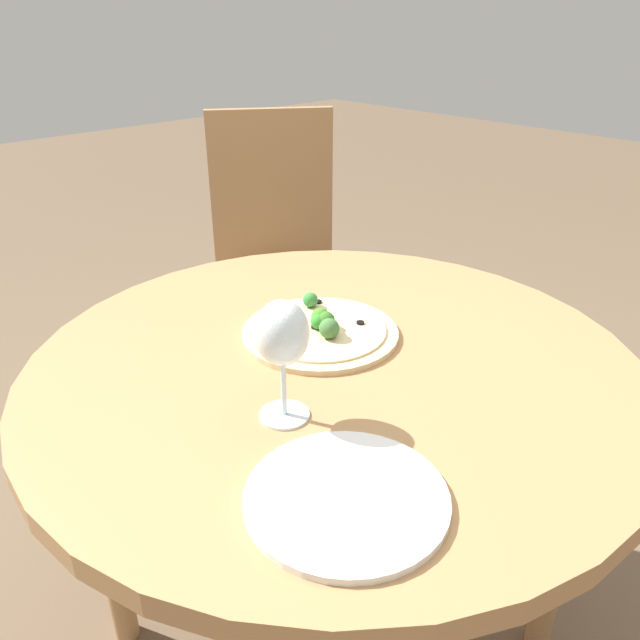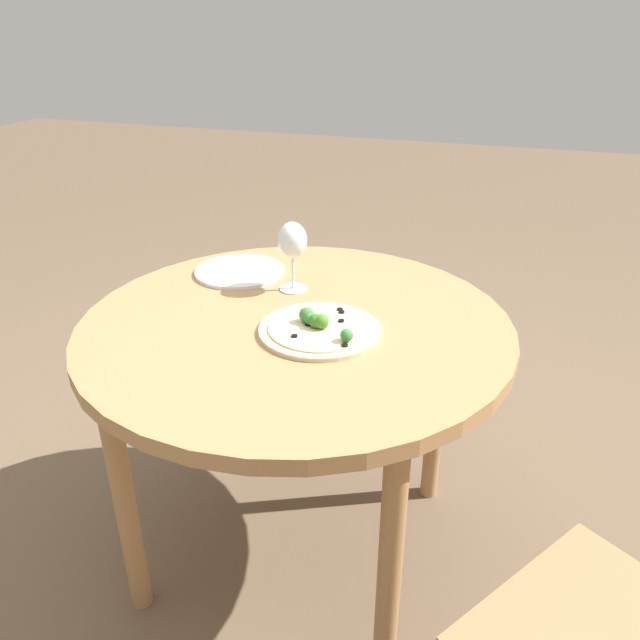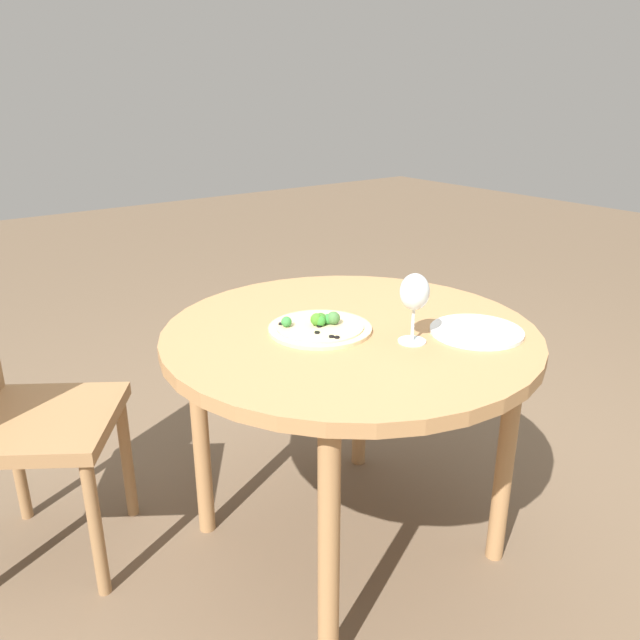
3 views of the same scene
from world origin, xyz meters
TOP-DOWN VIEW (x-y plane):
  - ground_plane at (0.00, 0.00)m, footprint 12.00×12.00m
  - dining_table at (0.00, 0.00)m, footprint 1.01×1.01m
  - pizza at (-0.07, 0.04)m, footprint 0.28×0.28m
  - wine_glass at (0.07, -0.17)m, footprint 0.07×0.07m
  - plate_near at (0.25, -0.22)m, footprint 0.24×0.24m

SIDE VIEW (x-z plane):
  - ground_plane at x=0.00m, z-range 0.00..0.00m
  - dining_table at x=0.00m, z-range 0.28..0.98m
  - plate_near at x=0.25m, z-range 0.70..0.71m
  - pizza at x=-0.07m, z-range 0.69..0.74m
  - wine_glass at x=0.07m, z-range 0.74..0.92m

